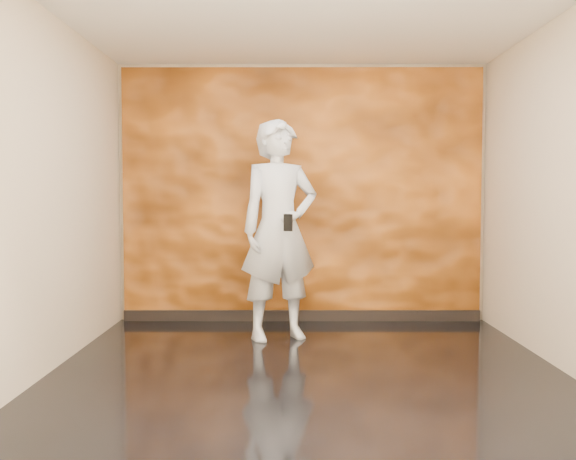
# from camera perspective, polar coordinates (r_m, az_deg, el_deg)

# --- Properties ---
(room) EXTENTS (4.02, 4.02, 2.81)m
(room) POSITION_cam_1_polar(r_m,az_deg,el_deg) (5.05, 1.70, 3.39)
(room) COLOR black
(room) RESTS_ON ground
(feature_wall) EXTENTS (3.90, 0.06, 2.75)m
(feature_wall) POSITION_cam_1_polar(r_m,az_deg,el_deg) (7.01, 1.25, 3.13)
(feature_wall) COLOR orange
(feature_wall) RESTS_ON ground
(baseboard) EXTENTS (3.90, 0.04, 0.12)m
(baseboard) POSITION_cam_1_polar(r_m,az_deg,el_deg) (7.09, 1.24, -7.61)
(baseboard) COLOR black
(baseboard) RESTS_ON ground
(man) EXTENTS (0.90, 0.75, 2.10)m
(man) POSITION_cam_1_polar(r_m,az_deg,el_deg) (6.11, -0.77, 0.03)
(man) COLOR #ACB2BC
(man) RESTS_ON ground
(phone) EXTENTS (0.08, 0.05, 0.16)m
(phone) POSITION_cam_1_polar(r_m,az_deg,el_deg) (5.81, 0.01, 0.65)
(phone) COLOR black
(phone) RESTS_ON man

